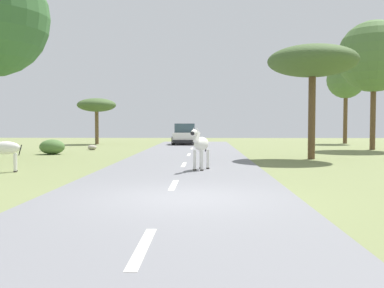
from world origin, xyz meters
name	(u,v)px	position (x,y,z in m)	size (l,w,h in m)	color
ground_plane	(186,200)	(0.00, 0.00, 0.00)	(90.00, 90.00, 0.00)	olive
road	(168,198)	(-0.42, 0.00, 0.03)	(6.00, 64.00, 0.05)	slate
lane_markings	(163,206)	(-0.42, -1.00, 0.05)	(0.16, 56.00, 0.01)	silver
zebra_0	(201,145)	(0.29, 5.98, 0.98)	(0.78, 1.60, 1.56)	silver
zebra_1	(3,148)	(-6.79, 5.47, 0.86)	(1.48, 0.69, 1.43)	silver
car_0	(185,135)	(-1.18, 26.59, 0.85)	(2.03, 4.35, 1.74)	white
tree_0	(312,62)	(5.72, 11.67, 4.77)	(4.37, 4.37, 5.58)	brown
tree_2	(374,57)	(11.82, 19.73, 6.26)	(4.77, 4.77, 8.67)	brown
tree_4	(97,105)	(-8.89, 27.48, 3.36)	(3.33, 3.33, 3.98)	brown
tree_6	(346,80)	(13.08, 29.30, 5.67)	(3.35, 3.35, 7.39)	brown
bush_0	(52,147)	(-8.30, 14.74, 0.43)	(1.43, 1.28, 0.86)	#4C7038
bush_2	(49,147)	(-9.64, 17.93, 0.28)	(0.93, 0.84, 0.56)	#2D5628
rock_2	(92,147)	(-7.11, 19.04, 0.17)	(0.60, 0.57, 0.34)	#A89E8C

